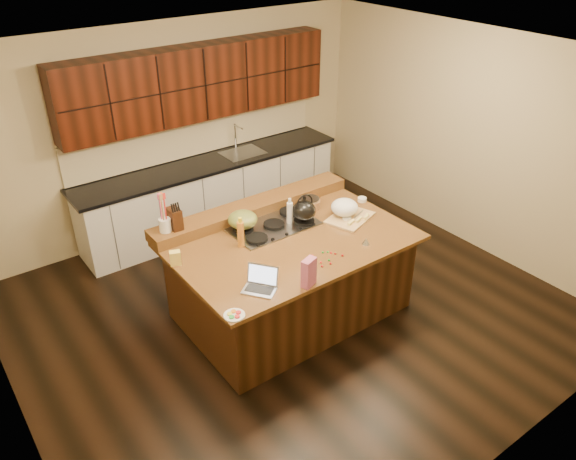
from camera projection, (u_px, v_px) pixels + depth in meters
room at (291, 201)px, 5.47m from camera, size 5.52×5.02×2.72m
island at (291, 276)px, 5.92m from camera, size 2.40×1.60×0.92m
back_ledge at (253, 208)px, 6.15m from camera, size 2.40×0.30×0.12m
cooktop at (274, 226)px, 5.89m from camera, size 0.92×0.52×0.05m
back_counter at (208, 157)px, 7.36m from camera, size 3.70×0.66×2.40m
kettle at (304, 211)px, 5.88m from camera, size 0.26×0.26×0.22m
green_bowl at (243, 220)px, 5.77m from camera, size 0.39×0.39×0.17m
laptop at (261, 283)px, 4.94m from camera, size 0.35×0.36×0.20m
oil_bottle at (241, 234)px, 5.50m from camera, size 0.09×0.09×0.27m
vinegar_bottle at (290, 213)px, 5.90m from camera, size 0.07×0.07×0.25m
wooden_tray at (346, 210)px, 6.04m from camera, size 0.60×0.51×0.20m
ramekin_a at (347, 219)px, 6.00m from camera, size 0.11×0.11×0.04m
ramekin_b at (362, 199)px, 6.40m from camera, size 0.12×0.12×0.04m
ramekin_c at (342, 206)px, 6.25m from camera, size 0.10×0.10×0.04m
strainer_bowl at (310, 203)px, 6.26m from camera, size 0.25×0.25×0.09m
kitchen_timer at (366, 241)px, 5.59m from camera, size 0.08×0.08×0.07m
pink_bag at (309, 272)px, 4.93m from camera, size 0.16×0.12×0.27m
candy_plate at (234, 315)px, 4.63m from camera, size 0.23×0.23×0.01m
package_box at (175, 258)px, 5.26m from camera, size 0.12×0.10×0.14m
utensil_crock at (165, 225)px, 5.55m from camera, size 0.14×0.14×0.14m
knife_block at (175, 219)px, 5.59m from camera, size 0.11×0.18×0.21m
gumdrop_0 at (330, 263)px, 5.29m from camera, size 0.02×0.02×0.02m
gumdrop_1 at (328, 252)px, 5.46m from camera, size 0.02×0.02×0.02m
gumdrop_2 at (335, 253)px, 5.44m from camera, size 0.02×0.02×0.02m
gumdrop_3 at (314, 258)px, 5.36m from camera, size 0.02×0.02×0.02m
gumdrop_4 at (312, 256)px, 5.40m from camera, size 0.02×0.02×0.02m
gumdrop_5 at (329, 260)px, 5.33m from camera, size 0.02×0.02×0.02m
gumdrop_6 at (322, 266)px, 5.24m from camera, size 0.02×0.02×0.02m
gumdrop_7 at (316, 270)px, 5.19m from camera, size 0.02×0.02×0.02m
gumdrop_8 at (331, 253)px, 5.45m from camera, size 0.02×0.02×0.02m
gumdrop_9 at (323, 252)px, 5.45m from camera, size 0.02×0.02×0.02m
gumdrop_10 at (321, 262)px, 5.30m from camera, size 0.02×0.02×0.02m
gumdrop_11 at (335, 253)px, 5.44m from camera, size 0.02×0.02×0.02m
gumdrop_12 at (342, 255)px, 5.41m from camera, size 0.02×0.02×0.02m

